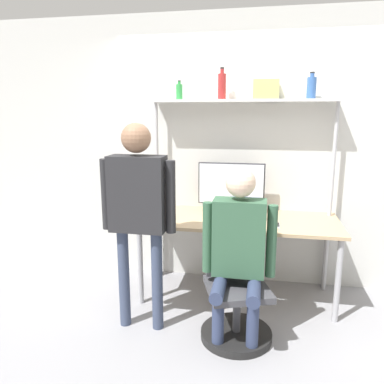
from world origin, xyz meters
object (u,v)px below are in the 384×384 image
Objects in this scene: person_standing at (138,201)px; bottle_blue at (311,87)px; storage_box at (266,89)px; office_chair at (236,304)px; cell_phone at (276,225)px; bottle_green at (179,92)px; laptop at (245,215)px; person_seated at (239,243)px; bottle_red at (222,86)px; monitor at (231,186)px.

bottle_blue reaches higher than person_standing.
bottle_blue is at bearing 0.00° from storage_box.
person_standing is at bearing -178.86° from office_chair.
cell_phone is 1.57m from bottle_green.
laptop is 1.59× the size of bottle_green.
person_seated is at bearing -98.91° from storage_box.
bottle_red reaches higher than storage_box.
bottle_red reaches higher than cell_phone.
storage_box is at bearing 180.00° from bottle_blue.
bottle_red is (-0.82, 0.00, 0.02)m from bottle_blue.
laptop is at bearing 88.80° from person_seated.
laptop is (0.16, -0.33, -0.20)m from monitor.
bottle_blue is at bearing 58.78° from office_chair.
bottle_green reaches higher than person_seated.
monitor is 0.41m from laptop.
bottle_red is 1.26× the size of storage_box.
bottle_red reaches higher than laptop.
person_standing is at bearing -134.46° from storage_box.
person_seated reaches higher than cell_phone.
cell_phone is 0.63m from person_seated.
person_seated is 1.53m from storage_box.
bottle_red is at bearing 0.00° from bottle_green.
bottle_red is at bearing 61.04° from person_standing.
cell_phone is 0.65× the size of storage_box.
storage_box is (-0.13, 0.43, 1.18)m from cell_phone.
person_seated is (0.14, -0.93, -0.24)m from monitor.
person_seated is 0.84m from person_standing.
person_standing reaches higher than monitor.
office_chair is at bearing -100.10° from storage_box.
monitor is 4.32× the size of cell_phone.
laptop is at bearing -110.26° from storage_box.
person_standing is 9.29× the size of bottle_green.
person_standing is 5.71× the size of bottle_red.
monitor is 0.96m from bottle_red.
person_standing is 1.30m from bottle_green.
cell_phone is at bearing 62.91° from person_seated.
storage_box is at bearing 69.74° from laptop.
bottle_blue is 0.81× the size of bottle_red.
bottle_red is at bearing 152.73° from monitor.
bottle_red is at bearing 104.40° from office_chair.
monitor reaches higher than cell_phone.
person_seated is 1.57m from bottle_red.
bottle_red reaches higher than bottle_green.
office_chair is 0.53m from person_seated.
bottle_red reaches higher than person_standing.
storage_box reaches higher than cell_phone.
office_chair is 3.85× the size of storage_box.
bottle_blue is (1.23, 0.00, 0.02)m from bottle_green.
laptop is 1.31m from bottle_blue.
office_chair is (-0.30, -0.52, -0.51)m from cell_phone.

